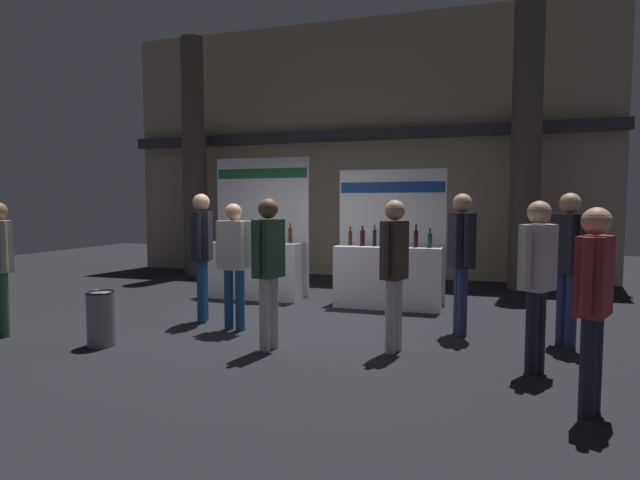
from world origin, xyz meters
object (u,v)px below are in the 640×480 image
visitor_4 (537,271)px  visitor_6 (394,264)px  exhibitor_booth_1 (388,271)px  visitor_2 (234,255)px  visitor_1 (594,294)px  exhibitor_booth_0 (256,263)px  visitor_5 (568,255)px  visitor_8 (202,246)px  visitor_3 (269,261)px  visitor_0 (461,250)px  trash_bin (102,318)px  visitor_7 (0,257)px

visitor_4 → visitor_6: bearing=-66.8°
exhibitor_booth_1 → visitor_2: (-1.76, -2.09, 0.41)m
exhibitor_booth_1 → visitor_1: 4.28m
visitor_6 → exhibitor_booth_1: bearing=-147.8°
exhibitor_booth_1 → visitor_2: exhibitor_booth_1 is taller
exhibitor_booth_0 → visitor_1: 5.98m
visitor_5 → visitor_8: 4.76m
visitor_2 → visitor_5: size_ratio=0.93×
visitor_1 → visitor_6: visitor_6 is taller
visitor_3 → visitor_6: 1.43m
visitor_4 → visitor_0: bearing=-116.2°
trash_bin → visitor_5: 5.58m
visitor_5 → visitor_6: visitor_5 is taller
visitor_4 → visitor_5: size_ratio=0.94×
exhibitor_booth_1 → visitor_3: (-0.97, -2.79, 0.44)m
visitor_0 → visitor_2: visitor_0 is taller
trash_bin → visitor_8: size_ratio=0.36×
exhibitor_booth_0 → visitor_0: bearing=-24.6°
visitor_0 → visitor_5: size_ratio=1.00×
visitor_1 → visitor_6: bearing=-99.0°
exhibitor_booth_1 → visitor_5: size_ratio=1.26×
visitor_3 → visitor_4: visitor_3 is taller
exhibitor_booth_0 → visitor_8: 2.00m
exhibitor_booth_1 → visitor_3: bearing=-109.2°
visitor_4 → visitor_5: bearing=-170.3°
exhibitor_booth_0 → visitor_1: (4.58, -3.83, 0.34)m
exhibitor_booth_1 → visitor_2: bearing=-130.1°
exhibitor_booth_0 → visitor_2: exhibitor_booth_0 is taller
visitor_2 → visitor_4: (3.63, -0.65, 0.01)m
visitor_4 → visitor_7: bearing=-52.2°
visitor_7 → visitor_8: size_ratio=0.93×
exhibitor_booth_1 → visitor_0: (1.15, -1.49, 0.50)m
trash_bin → visitor_1: size_ratio=0.40×
visitor_2 → visitor_7: 2.93m
visitor_2 → visitor_5: visitor_5 is taller
exhibitor_booth_0 → visitor_4: exhibitor_booth_0 is taller
visitor_1 → visitor_8: (-4.55, 1.88, 0.13)m
visitor_3 → visitor_4: (2.84, 0.05, -0.02)m
visitor_0 → visitor_7: 5.87m
visitor_1 → visitor_4: 0.99m
visitor_4 → visitor_7: (-6.34, -0.46, 0.00)m
visitor_6 → visitor_7: (-4.89, -0.73, 0.01)m
visitor_0 → visitor_6: visitor_0 is taller
visitor_6 → visitor_1: bearing=77.3°
exhibitor_booth_0 → visitor_3: bearing=-63.6°
exhibitor_booth_0 → visitor_6: 3.88m
visitor_0 → exhibitor_booth_1: bearing=19.5°
visitor_2 → visitor_8: 0.71m
visitor_1 → visitor_5: size_ratio=0.91×
trash_bin → visitor_0: bearing=22.7°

